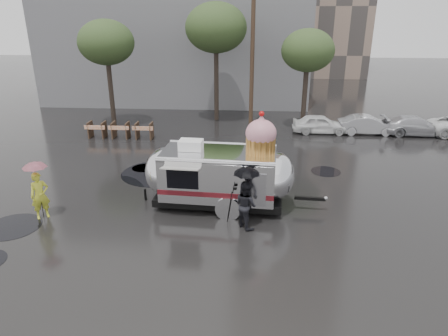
# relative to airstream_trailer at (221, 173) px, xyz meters

# --- Properties ---
(ground) EXTENTS (120.00, 120.00, 0.00)m
(ground) POSITION_rel_airstream_trailer_xyz_m (-1.43, -1.13, -1.41)
(ground) COLOR black
(ground) RESTS_ON ground
(puddles) EXTENTS (14.12, 10.16, 0.01)m
(puddles) POSITION_rel_airstream_trailer_xyz_m (-2.83, 1.83, -1.40)
(puddles) COLOR black
(puddles) RESTS_ON ground
(grey_building) EXTENTS (22.00, 12.00, 13.00)m
(grey_building) POSITION_rel_airstream_trailer_xyz_m (-5.43, 22.87, 5.09)
(grey_building) COLOR slate
(grey_building) RESTS_ON ground
(utility_pole) EXTENTS (1.60, 0.28, 9.00)m
(utility_pole) POSITION_rel_airstream_trailer_xyz_m (1.07, 12.87, 3.21)
(utility_pole) COLOR #473323
(utility_pole) RESTS_ON ground
(tree_left) EXTENTS (3.64, 3.64, 6.95)m
(tree_left) POSITION_rel_airstream_trailer_xyz_m (-8.43, 11.87, 4.08)
(tree_left) COLOR #382D26
(tree_left) RESTS_ON ground
(tree_mid) EXTENTS (4.20, 4.20, 8.03)m
(tree_mid) POSITION_rel_airstream_trailer_xyz_m (-1.43, 13.87, 4.93)
(tree_mid) COLOR #382D26
(tree_mid) RESTS_ON ground
(tree_right) EXTENTS (3.36, 3.36, 6.42)m
(tree_right) POSITION_rel_airstream_trailer_xyz_m (4.57, 11.87, 3.65)
(tree_right) COLOR #382D26
(tree_right) RESTS_ON ground
(barricade_row) EXTENTS (4.30, 0.80, 1.00)m
(barricade_row) POSITION_rel_airstream_trailer_xyz_m (-6.98, 8.83, -0.89)
(barricade_row) COLOR #473323
(barricade_row) RESTS_ON ground
(parked_cars) EXTENTS (13.20, 1.90, 1.50)m
(parked_cars) POSITION_rel_airstream_trailer_xyz_m (10.35, 10.87, -0.69)
(parked_cars) COLOR silver
(parked_cars) RESTS_ON ground
(airstream_trailer) EXTENTS (7.46, 2.96, 4.02)m
(airstream_trailer) POSITION_rel_airstream_trailer_xyz_m (0.00, 0.00, 0.00)
(airstream_trailer) COLOR silver
(airstream_trailer) RESTS_ON ground
(person_left) EXTENTS (0.79, 0.75, 1.83)m
(person_left) POSITION_rel_airstream_trailer_xyz_m (-6.72, -1.55, -0.49)
(person_left) COLOR #D0D637
(person_left) RESTS_ON ground
(umbrella_pink) EXTENTS (1.07, 1.07, 2.28)m
(umbrella_pink) POSITION_rel_airstream_trailer_xyz_m (-6.72, -1.55, 0.50)
(umbrella_pink) COLOR #CA788A
(umbrella_pink) RESTS_ON ground
(person_right) EXTENTS (0.89, 0.95, 1.75)m
(person_right) POSITION_rel_airstream_trailer_xyz_m (1.02, -1.71, -0.54)
(person_right) COLOR black
(person_right) RESTS_ON ground
(umbrella_black) EXTENTS (1.15, 1.15, 2.34)m
(umbrella_black) POSITION_rel_airstream_trailer_xyz_m (1.02, -1.71, 0.53)
(umbrella_black) COLOR black
(umbrella_black) RESTS_ON ground
(tripod) EXTENTS (0.58, 0.56, 1.42)m
(tripod) POSITION_rel_airstream_trailer_xyz_m (0.60, -1.37, -0.59)
(tripod) COLOR black
(tripod) RESTS_ON ground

